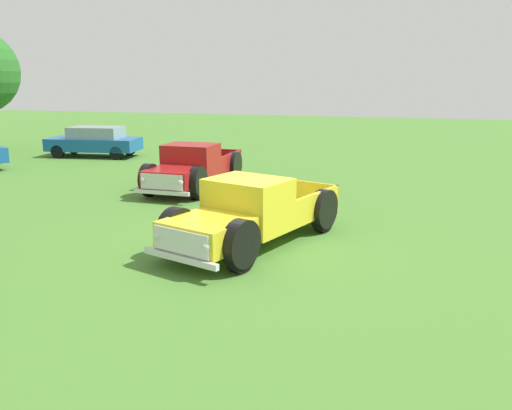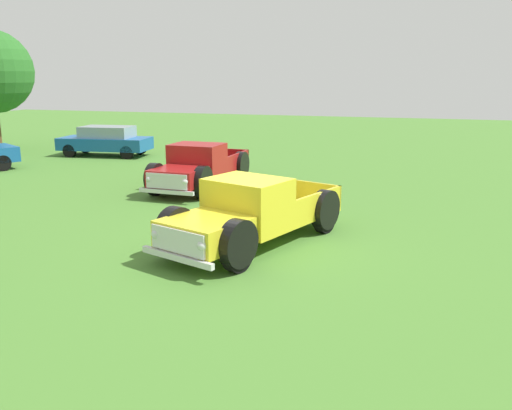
{
  "view_description": "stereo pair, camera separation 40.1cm",
  "coord_description": "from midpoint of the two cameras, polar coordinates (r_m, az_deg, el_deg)",
  "views": [
    {
      "loc": [
        -11.34,
        -3.36,
        3.77
      ],
      "look_at": [
        0.13,
        -0.15,
        0.9
      ],
      "focal_mm": 37.78,
      "sensor_mm": 36.0,
      "label": 1
    },
    {
      "loc": [
        -11.22,
        -3.75,
        3.77
      ],
      "look_at": [
        0.13,
        -0.15,
        0.9
      ],
      "focal_mm": 37.78,
      "sensor_mm": 36.0,
      "label": 2
    }
  ],
  "objects": [
    {
      "name": "ground_plane",
      "position": [
        12.41,
        0.06,
        -4.13
      ],
      "size": [
        80.0,
        80.0,
        0.0
      ],
      "primitive_type": "plane",
      "color": "#477A2D"
    },
    {
      "name": "pickup_truck_foreground",
      "position": [
        12.0,
        -0.1,
        -1.07
      ],
      "size": [
        5.4,
        3.39,
        1.56
      ],
      "color": "yellow",
      "rests_on": "ground_plane"
    },
    {
      "name": "pickup_truck_behind_right",
      "position": [
        18.3,
        -5.67,
        3.93
      ],
      "size": [
        5.08,
        2.1,
        1.54
      ],
      "color": "maroon",
      "rests_on": "ground_plane"
    },
    {
      "name": "sedan_distant_a",
      "position": [
        26.84,
        -15.21,
        6.62
      ],
      "size": [
        2.21,
        4.42,
        1.42
      ],
      "color": "#195699",
      "rests_on": "ground_plane"
    }
  ]
}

